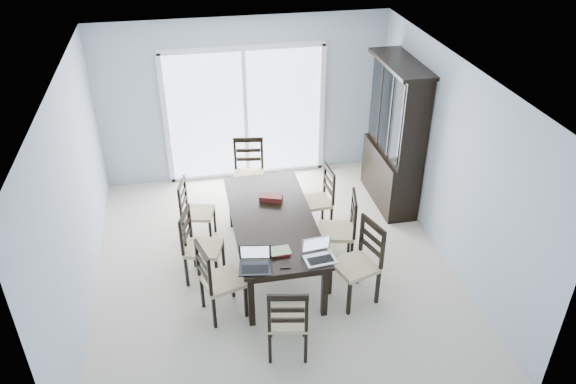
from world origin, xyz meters
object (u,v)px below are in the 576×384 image
Objects in this scene: game_box at (271,198)px; hot_tub at (201,120)px; cell_phone at (285,267)px; laptop_silver at (320,256)px; chair_left_mid at (195,239)px; chair_left_far at (191,205)px; chair_right_near at (363,254)px; chair_end_far at (249,165)px; china_hutch at (395,137)px; chair_right_mid at (344,222)px; dining_table at (273,223)px; chair_end_near at (288,315)px; laptop_dark at (255,265)px; chair_left_near at (214,274)px; chair_right_far at (322,193)px.

game_box is 0.14× the size of hot_tub.
cell_phone is 0.05× the size of hot_tub.
chair_left_mid is at bearing 140.42° from laptop_silver.
chair_left_far is 2.47m from chair_right_near.
chair_left_far is 0.89× the size of chair_end_far.
chair_right_mid is (-1.12, -1.33, -0.46)m from china_hutch.
chair_right_near reaches higher than dining_table.
chair_end_near reaches higher than dining_table.
chair_left_mid reaches higher than cell_phone.
chair_right_near is at bearing -165.52° from chair_right_mid.
china_hutch is 3.26m from laptop_dark.
chair_left_near is at bearing -136.54° from dining_table.
laptop_dark is at bearing -176.14° from cell_phone.
chair_end_near is 0.93× the size of chair_end_far.
chair_end_near is at bearing 46.80° from chair_left_mid.
chair_right_mid reaches higher than hot_tub.
game_box is at bearing 95.92° from cell_phone.
chair_left_mid is 1.94m from chair_right_far.
chair_left_near is at bearing 82.12° from chair_end_far.
chair_right_mid is 4.09m from hot_tub.
chair_end_near is at bearing 153.21° from chair_right_far.
cell_phone is at bearing 149.23° from chair_right_far.
chair_left_far is at bearing 121.03° from chair_end_near.
laptop_dark is at bearing 140.63° from chair_right_far.
chair_end_far is at bearing 93.50° from laptop_dark.
chair_right_near is (0.93, -0.77, -0.04)m from dining_table.
dining_table is at bearing 116.88° from chair_left_near.
chair_right_far reaches higher than laptop_silver.
chair_left_mid is at bearing 143.75° from cell_phone.
chair_left_far is at bearing 122.20° from laptop_silver.
chair_left_mid is 0.84m from chair_left_far.
chair_right_near is 10.54× the size of cell_phone.
chair_left_mid reaches higher than laptop_silver.
laptop_dark is at bearing -106.74° from game_box.
chair_right_mid is (-0.03, 0.69, -0.02)m from chair_right_near.
chair_end_far is (-1.01, 2.41, -0.01)m from chair_right_near.
laptop_silver is 0.17× the size of hot_tub.
chair_end_near reaches higher than chair_left_far.
china_hutch is at bearing 23.28° from game_box.
china_hutch is 1.41m from chair_right_far.
laptop_silver is at bearing -76.49° from game_box.
china_hutch reaches higher than chair_right_near.
dining_table is at bearing 64.39° from chair_left_far.
chair_right_mid reaches higher than laptop_dark.
chair_end_near is 3.17m from chair_end_far.
chair_left_mid is 0.94× the size of chair_right_near.
chair_left_mid is 1.89m from chair_end_far.
chair_right_far reaches higher than cell_phone.
chair_right_far is at bearing 78.56° from chair_end_near.
laptop_silver reaches higher than dining_table.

